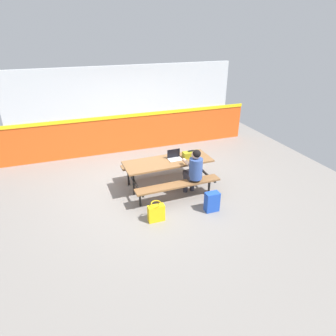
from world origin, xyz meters
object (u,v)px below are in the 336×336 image
toolbox_grey (191,154)px  tote_bag_bright (156,213)px  student_nearer (194,169)px  backpack_dark (212,202)px  picnic_table_main (168,167)px  laptop_silver (175,157)px

toolbox_grey → tote_bag_bright: toolbox_grey is taller
student_nearer → backpack_dark: (0.13, -0.67, -0.49)m
student_nearer → picnic_table_main: bearing=128.2°
backpack_dark → tote_bag_bright: 1.23m
picnic_table_main → backpack_dark: bearing=-65.5°
picnic_table_main → toolbox_grey: size_ratio=5.25×
student_nearer → tote_bag_bright: 1.37m
picnic_table_main → laptop_silver: laptop_silver is taller
student_nearer → toolbox_grey: student_nearer is taller
toolbox_grey → picnic_table_main: bearing=-178.4°
picnic_table_main → tote_bag_bright: 1.41m
toolbox_grey → tote_bag_bright: size_ratio=0.93×
picnic_table_main → tote_bag_bright: picnic_table_main is taller
tote_bag_bright → backpack_dark: bearing=-2.3°
student_nearer → laptop_silver: (-0.25, 0.59, 0.08)m
toolbox_grey → tote_bag_bright: 1.85m
laptop_silver → toolbox_grey: size_ratio=0.81×
toolbox_grey → tote_bag_bright: (-1.27, -1.19, -0.62)m
toolbox_grey → laptop_silver: bearing=176.4°
laptop_silver → backpack_dark: 1.44m
picnic_table_main → toolbox_grey: 0.64m
toolbox_grey → backpack_dark: 1.37m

